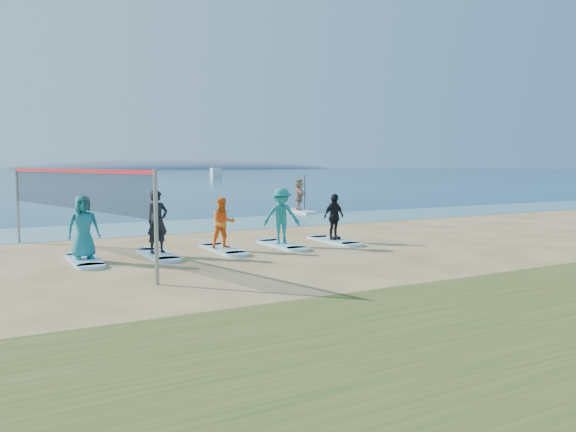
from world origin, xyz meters
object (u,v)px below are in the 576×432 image
surfboard_1 (158,255)px  student_3 (281,216)px  student_0 (83,227)px  student_4 (334,217)px  surfboard_0 (84,260)px  paddleboarder (299,194)px  surfboard_4 (334,241)px  volleyball_net (71,190)px  student_2 (223,223)px  surfboard_3 (282,245)px  boat_offshore_b (216,176)px  student_1 (157,222)px  surfboard_2 (223,249)px  paddleboard (299,211)px

surfboard_1 → student_3: bearing=0.0°
student_0 → student_4: bearing=-4.1°
surfboard_0 → surfboard_1: size_ratio=1.00×
paddleboarder → surfboard_4: bearing=174.9°
volleyball_net → student_0: size_ratio=5.22×
paddleboarder → student_2: (-8.88, -10.79, -0.12)m
student_4 → surfboard_1: bearing=166.3°
paddleboarder → student_0: bearing=149.3°
student_3 → student_4: student_3 is taller
student_3 → surfboard_3: bearing=0.0°
paddleboarder → boat_offshore_b: 93.79m
surfboard_1 → student_1: 0.94m
boat_offshore_b → student_2: 106.98m
paddleboarder → student_2: size_ratio=1.12×
boat_offshore_b → surfboard_2: boat_offshore_b is taller
student_1 → student_4: (5.97, 0.00, -0.13)m
student_2 → student_3: student_3 is taller
boat_offshore_b → surfboard_1: 107.72m
surfboard_0 → boat_offshore_b: bearing=66.5°
student_3 → student_4: bearing=21.7°
paddleboard → surfboard_4: paddleboard is taller
student_0 → surfboard_0: bearing=0.0°
volleyball_net → surfboard_0: volleyball_net is taller
student_1 → student_2: bearing=-16.6°
surfboard_1 → paddleboard: bearing=44.8°
boat_offshore_b → student_0: bearing=-97.6°
volleyball_net → paddleboard: bearing=37.9°
boat_offshore_b → surfboard_2: 106.98m
surfboard_3 → student_4: (1.99, 0.00, 0.81)m
student_1 → surfboard_2: (1.99, 0.00, -0.94)m
volleyball_net → boat_offshore_b: size_ratio=1.29×
surfboard_1 → student_2: student_2 is taller
paddleboard → student_1: size_ratio=1.68×
student_1 → surfboard_4: bearing=-16.6°
surfboard_2 → student_4: size_ratio=1.44×
paddleboard → surfboard_1: (-10.86, -10.79, -0.01)m
surfboard_0 → student_0: (0.00, 0.00, 0.89)m
boat_offshore_b → surfboard_2: (-39.20, -99.54, 0.04)m
volleyball_net → paddleboarder: bearing=37.9°
student_1 → volleyball_net: bearing=147.3°
volleyball_net → paddleboarder: (13.04, 10.16, -0.93)m
student_3 → surfboard_4: 2.19m
student_1 → surfboard_2: size_ratio=0.81×
surfboard_1 → surfboard_2: 1.99m
volleyball_net → paddleboard: size_ratio=2.94×
surfboard_0 → student_3: (5.97, 0.00, 0.93)m
volleyball_net → student_2: volleyball_net is taller
student_0 → surfboard_4: bearing=-4.1°
paddleboard → boat_offshore_b: 93.79m
student_2 → student_3: (1.99, 0.00, 0.12)m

